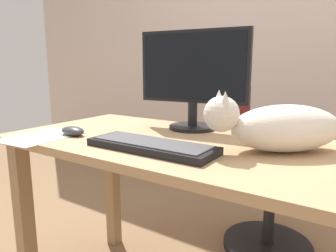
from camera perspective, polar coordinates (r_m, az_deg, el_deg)
The scene contains 8 objects.
back_wall at distance 2.52m, azimuth 24.89°, elevation 16.50°, with size 6.00×0.04×2.60m, color beige.
desk at distance 1.10m, azimuth 9.28°, elevation -9.07°, with size 1.64×0.65×0.74m.
office_chair at distance 1.81m, azimuth 16.57°, elevation -9.92°, with size 0.48×0.48×0.90m.
monitor at distance 1.33m, azimuth 4.58°, elevation 9.08°, with size 0.48×0.20×0.41m.
keyboard at distance 1.02m, azimuth -3.07°, elevation -3.61°, with size 0.44×0.15×0.03m.
cat at distance 1.04m, azimuth 19.67°, elevation -0.10°, with size 0.48×0.43×0.20m.
computer_mouse at distance 1.28m, azimuth -16.99°, elevation -0.88°, with size 0.11×0.06×0.04m, color #333338.
paper_sheet at distance 1.30m, azimuth -22.11°, elevation -1.73°, with size 0.21×0.30×0.00m, color white.
Camera 1 is at (0.42, -0.95, 1.01)m, focal length 33.38 mm.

